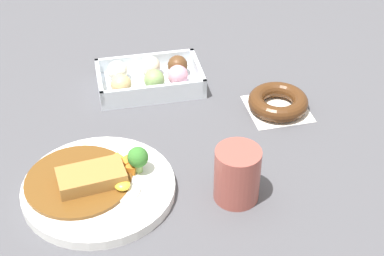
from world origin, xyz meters
TOP-DOWN VIEW (x-y plane):
  - ground_plane at (0.00, 0.00)m, footprint 1.60×1.60m
  - curry_plate at (0.14, 0.09)m, footprint 0.25×0.25m
  - donut_box at (0.01, -0.20)m, footprint 0.21×0.13m
  - chocolate_ring_donut at (-0.23, -0.07)m, footprint 0.12×0.12m
  - coffee_mug at (-0.08, 0.15)m, footprint 0.07×0.07m

SIDE VIEW (x-z plane):
  - ground_plane at x=0.00m, z-range 0.00..0.00m
  - curry_plate at x=0.14m, z-range -0.02..0.05m
  - chocolate_ring_donut at x=-0.23m, z-range 0.00..0.03m
  - donut_box at x=0.01m, z-range 0.00..0.05m
  - coffee_mug at x=-0.08m, z-range 0.00..0.10m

